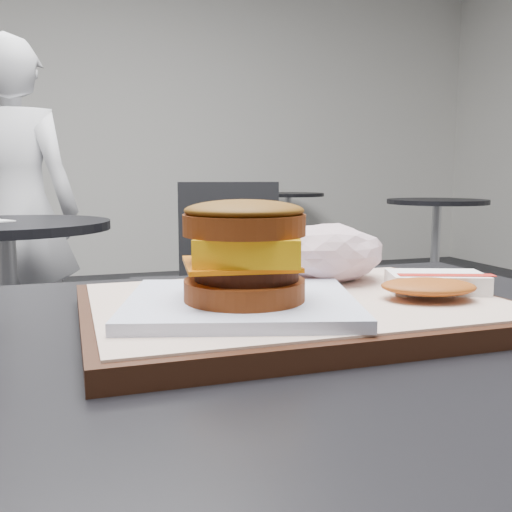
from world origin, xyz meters
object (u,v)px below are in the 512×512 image
(crumpled_wrapper, at_px, (322,252))
(patron, at_px, (18,211))
(hash_brown, at_px, (433,284))
(serving_tray, at_px, (295,309))
(neighbor_table, at_px, (7,280))
(breakfast_sandwich, at_px, (244,264))
(neighbor_chair, at_px, (200,276))

(crumpled_wrapper, bearing_deg, patron, 102.04)
(hash_brown, height_order, crumpled_wrapper, crumpled_wrapper)
(hash_brown, relative_size, patron, 0.09)
(serving_tray, height_order, hash_brown, hash_brown)
(serving_tray, bearing_deg, patron, 100.17)
(serving_tray, bearing_deg, neighbor_table, 104.07)
(breakfast_sandwich, relative_size, neighbor_table, 0.31)
(neighbor_chair, xyz_separation_m, patron, (-0.70, 0.57, 0.24))
(breakfast_sandwich, height_order, patron, patron)
(serving_tray, relative_size, hash_brown, 2.88)
(hash_brown, xyz_separation_m, crumpled_wrapper, (-0.07, 0.10, 0.02))
(hash_brown, bearing_deg, neighbor_table, 108.01)
(neighbor_chair, distance_m, patron, 0.93)
(neighbor_chair, height_order, patron, patron)
(breakfast_sandwich, height_order, crumpled_wrapper, breakfast_sandwich)
(hash_brown, distance_m, neighbor_chair, 1.77)
(serving_tray, bearing_deg, hash_brown, -12.05)
(crumpled_wrapper, distance_m, neighbor_chair, 1.68)
(patron, bearing_deg, hash_brown, 124.20)
(breakfast_sandwich, distance_m, crumpled_wrapper, 0.16)
(hash_brown, bearing_deg, breakfast_sandwich, -178.47)
(neighbor_table, height_order, neighbor_chair, neighbor_chair)
(neighbor_table, bearing_deg, breakfast_sandwich, -78.15)
(neighbor_chair, bearing_deg, hash_brown, -95.25)
(breakfast_sandwich, height_order, hash_brown, breakfast_sandwich)
(crumpled_wrapper, height_order, patron, patron)
(hash_brown, height_order, neighbor_table, hash_brown)
(serving_tray, xyz_separation_m, breakfast_sandwich, (-0.06, -0.03, 0.05))
(crumpled_wrapper, distance_m, patron, 2.25)
(serving_tray, relative_size, neighbor_chair, 0.43)
(serving_tray, bearing_deg, breakfast_sandwich, -151.06)
(serving_tray, distance_m, patron, 2.31)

